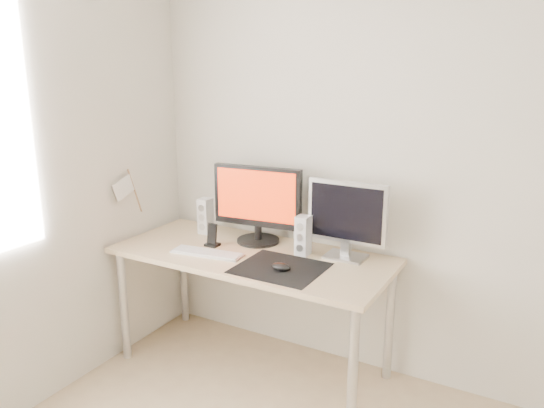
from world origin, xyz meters
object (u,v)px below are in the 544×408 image
at_px(speaker_left, 205,216).
at_px(desk, 252,266).
at_px(mouse, 281,267).
at_px(main_monitor, 257,202).
at_px(phone_dock, 212,239).
at_px(keyboard, 207,253).
at_px(speaker_right, 303,236).
at_px(second_monitor, 347,216).

bearing_deg(speaker_left, desk, -21.29).
bearing_deg(desk, speaker_left, 158.71).
bearing_deg(desk, mouse, -28.99).
height_order(main_monitor, phone_dock, main_monitor).
distance_m(keyboard, phone_dock, 0.14).
distance_m(mouse, desk, 0.33).
relative_size(keyboard, phone_dock, 3.12).
bearing_deg(main_monitor, speaker_right, -10.11).
height_order(desk, keyboard, keyboard).
xyz_separation_m(second_monitor, speaker_left, (-0.94, -0.02, -0.13)).
distance_m(mouse, second_monitor, 0.47).
distance_m(speaker_left, phone_dock, 0.27).
relative_size(second_monitor, phone_dock, 3.25).
bearing_deg(speaker_left, main_monitor, 1.31).
distance_m(mouse, main_monitor, 0.53).
xyz_separation_m(speaker_left, keyboard, (0.24, -0.31, -0.11)).
relative_size(desk, main_monitor, 2.90).
distance_m(speaker_left, keyboard, 0.41).
bearing_deg(keyboard, speaker_right, 28.68).
xyz_separation_m(desk, phone_dock, (-0.27, -0.01, 0.12)).
bearing_deg(speaker_right, mouse, -88.38).
relative_size(mouse, phone_dock, 0.79).
bearing_deg(second_monitor, keyboard, -154.97).
bearing_deg(second_monitor, speaker_right, -163.22).
relative_size(desk, speaker_right, 7.06).
height_order(second_monitor, speaker_right, second_monitor).
xyz_separation_m(mouse, main_monitor, (-0.34, 0.33, 0.23)).
bearing_deg(phone_dock, mouse, -14.78).
height_order(mouse, phone_dock, phone_dock).
bearing_deg(desk, phone_dock, -178.15).
relative_size(speaker_right, phone_dock, 1.64).
bearing_deg(main_monitor, desk, -69.41).
distance_m(main_monitor, phone_dock, 0.35).
distance_m(mouse, speaker_right, 0.29).
distance_m(main_monitor, keyboard, 0.43).
height_order(desk, second_monitor, second_monitor).
xyz_separation_m(speaker_left, speaker_right, (0.71, -0.05, 0.00)).
height_order(second_monitor, speaker_left, second_monitor).
bearing_deg(desk, main_monitor, 110.59).
relative_size(desk, phone_dock, 11.55).
distance_m(speaker_right, phone_dock, 0.55).
height_order(main_monitor, speaker_right, main_monitor).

